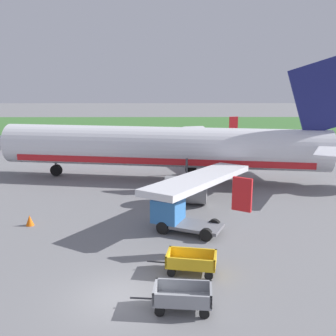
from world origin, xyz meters
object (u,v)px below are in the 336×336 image
at_px(baggage_cart_nearest, 182,297).
at_px(traffic_cone_near_plane, 30,220).
at_px(airplane, 173,148).
at_px(baggage_cart_second_in_row, 191,262).
at_px(service_truck_beside_carts, 175,214).

distance_m(baggage_cart_nearest, traffic_cone_near_plane, 13.84).
height_order(airplane, traffic_cone_near_plane, airplane).
height_order(baggage_cart_second_in_row, traffic_cone_near_plane, baggage_cart_second_in_row).
xyz_separation_m(airplane, baggage_cart_second_in_row, (0.58, -17.92, -2.45)).
distance_m(service_truck_beside_carts, traffic_cone_near_plane, 9.73).
bearing_deg(baggage_cart_second_in_row, airplane, 91.84).
bearing_deg(traffic_cone_near_plane, baggage_cart_nearest, -45.11).
xyz_separation_m(service_truck_beside_carts, traffic_cone_near_plane, (-9.66, 0.86, -0.74)).
bearing_deg(baggage_cart_second_in_row, baggage_cart_nearest, -99.93).
bearing_deg(baggage_cart_second_in_row, traffic_cone_near_plane, 147.75).
relative_size(baggage_cart_second_in_row, traffic_cone_near_plane, 5.07).
bearing_deg(baggage_cart_nearest, airplane, 90.00).
height_order(baggage_cart_nearest, baggage_cart_second_in_row, same).
bearing_deg(traffic_cone_near_plane, baggage_cart_second_in_row, -32.25).
bearing_deg(airplane, traffic_cone_near_plane, -130.60).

